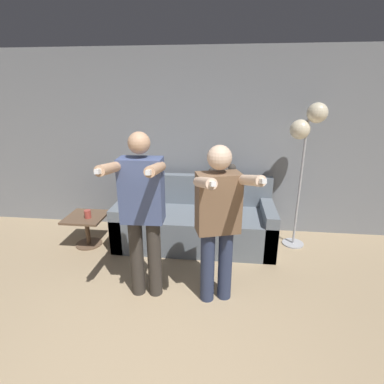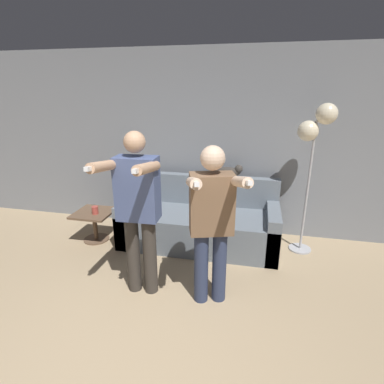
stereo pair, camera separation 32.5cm
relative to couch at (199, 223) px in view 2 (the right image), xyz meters
The scene contains 8 objects.
wall_back 1.17m from the couch, 114.53° to the left, with size 10.00×0.05×2.60m.
couch is the anchor object (origin of this frame).
person_left 1.42m from the couch, 108.02° to the right, with size 0.49×0.68×1.69m.
person_right 1.38m from the couch, 73.93° to the right, with size 0.60×0.75×1.59m.
cat 0.83m from the couch, 42.78° to the left, with size 0.49×0.12×0.18m.
floor_lamp 1.87m from the couch, ahead, with size 0.42×0.29×1.90m.
side_table 1.48m from the couch, behind, with size 0.51×0.51×0.43m.
cup 1.44m from the couch, 168.32° to the right, with size 0.09×0.09×0.11m.
Camera 2 is at (0.95, -1.31, 2.04)m, focal length 28.00 mm.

